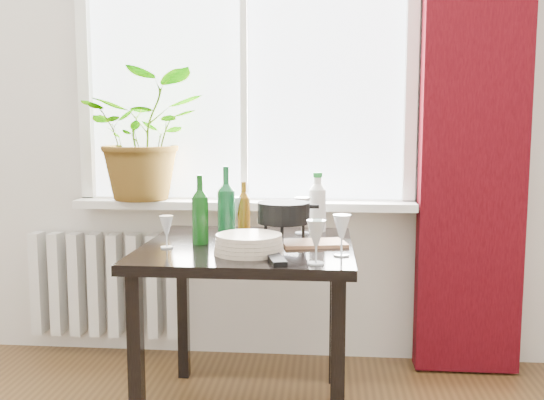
# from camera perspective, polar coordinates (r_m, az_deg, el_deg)

# --- Properties ---
(window) EXTENTS (1.72, 0.08, 1.62)m
(window) POSITION_cam_1_polar(r_m,az_deg,el_deg) (3.15, -2.59, 13.90)
(window) COLOR white
(window) RESTS_ON ground
(windowsill) EXTENTS (1.72, 0.20, 0.04)m
(windowsill) POSITION_cam_1_polar(r_m,az_deg,el_deg) (3.08, -2.69, -0.40)
(windowsill) COLOR silver
(windowsill) RESTS_ON ground
(curtain) EXTENTS (0.50, 0.12, 2.56)m
(curtain) POSITION_cam_1_polar(r_m,az_deg,el_deg) (3.08, 18.52, 8.03)
(curtain) COLOR #330409
(curtain) RESTS_ON ground
(radiator) EXTENTS (0.80, 0.10, 0.55)m
(radiator) POSITION_cam_1_polar(r_m,az_deg,el_deg) (3.38, -15.39, -7.68)
(radiator) COLOR silver
(radiator) RESTS_ON ground
(table) EXTENTS (0.85, 0.85, 0.74)m
(table) POSITION_cam_1_polar(r_m,az_deg,el_deg) (2.51, -2.27, -6.21)
(table) COLOR black
(table) RESTS_ON ground
(potted_plant) EXTENTS (0.67, 0.61, 0.66)m
(potted_plant) POSITION_cam_1_polar(r_m,az_deg,el_deg) (3.15, -11.80, 5.97)
(potted_plant) COLOR #246F1D
(potted_plant) RESTS_ON windowsill
(wine_bottle_left) EXTENTS (0.08, 0.08, 0.29)m
(wine_bottle_left) POSITION_cam_1_polar(r_m,az_deg,el_deg) (2.49, -6.78, -0.87)
(wine_bottle_left) COLOR #0B3D0D
(wine_bottle_left) RESTS_ON table
(wine_bottle_right) EXTENTS (0.09, 0.09, 0.32)m
(wine_bottle_right) POSITION_cam_1_polar(r_m,az_deg,el_deg) (2.55, -4.32, -0.30)
(wine_bottle_right) COLOR #0D4621
(wine_bottle_right) RESTS_ON table
(bottle_amber) EXTENTS (0.07, 0.07, 0.23)m
(bottle_amber) POSITION_cam_1_polar(r_m,az_deg,el_deg) (2.73, -2.67, -0.70)
(bottle_amber) COLOR brown
(bottle_amber) RESTS_ON table
(cleaning_bottle) EXTENTS (0.10, 0.10, 0.27)m
(cleaning_bottle) POSITION_cam_1_polar(r_m,az_deg,el_deg) (2.77, 4.30, -0.18)
(cleaning_bottle) COLOR silver
(cleaning_bottle) RESTS_ON table
(wineglass_front_right) EXTENTS (0.07, 0.07, 0.16)m
(wineglass_front_right) POSITION_cam_1_polar(r_m,az_deg,el_deg) (2.12, 4.18, -3.94)
(wineglass_front_right) COLOR silver
(wineglass_front_right) RESTS_ON table
(wineglass_far_right) EXTENTS (0.07, 0.07, 0.16)m
(wineglass_far_right) POSITION_cam_1_polar(r_m,az_deg,el_deg) (2.27, 6.57, -3.27)
(wineglass_far_right) COLOR white
(wineglass_far_right) RESTS_ON table
(wineglass_back_center) EXTENTS (0.09, 0.09, 0.17)m
(wineglass_back_center) POSITION_cam_1_polar(r_m,az_deg,el_deg) (2.71, 2.87, -1.42)
(wineglass_back_center) COLOR silver
(wineglass_back_center) RESTS_ON table
(wineglass_back_left) EXTENTS (0.08, 0.08, 0.17)m
(wineglass_back_left) POSITION_cam_1_polar(r_m,az_deg,el_deg) (2.73, -3.54, -1.39)
(wineglass_back_left) COLOR silver
(wineglass_back_left) RESTS_ON table
(wineglass_front_left) EXTENTS (0.07, 0.07, 0.13)m
(wineglass_front_left) POSITION_cam_1_polar(r_m,az_deg,el_deg) (2.43, -9.89, -2.95)
(wineglass_front_left) COLOR silver
(wineglass_front_left) RESTS_ON table
(plate_stack) EXTENTS (0.34, 0.34, 0.07)m
(plate_stack) POSITION_cam_1_polar(r_m,az_deg,el_deg) (2.31, -2.19, -4.16)
(plate_stack) COLOR beige
(plate_stack) RESTS_ON table
(fondue_pot) EXTENTS (0.30, 0.28, 0.17)m
(fondue_pot) POSITION_cam_1_polar(r_m,az_deg,el_deg) (2.51, 1.11, -2.10)
(fondue_pot) COLOR black
(fondue_pot) RESTS_ON table
(tv_remote) EXTENTS (0.09, 0.18, 0.02)m
(tv_remote) POSITION_cam_1_polar(r_m,az_deg,el_deg) (2.17, 0.39, -5.59)
(tv_remote) COLOR black
(tv_remote) RESTS_ON table
(cutting_board) EXTENTS (0.28, 0.21, 0.01)m
(cutting_board) POSITION_cam_1_polar(r_m,az_deg,el_deg) (2.47, 3.96, -4.09)
(cutting_board) COLOR #A16E49
(cutting_board) RESTS_ON table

